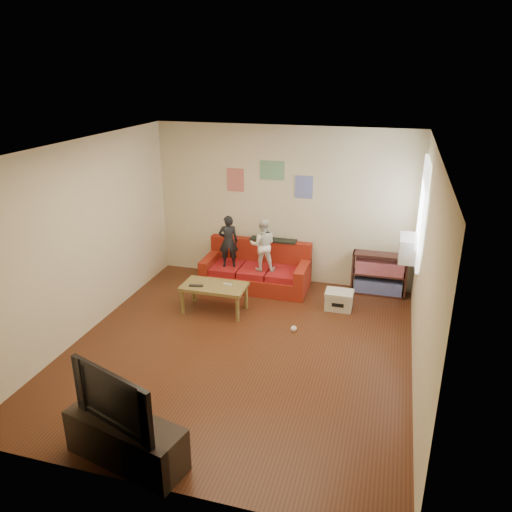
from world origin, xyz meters
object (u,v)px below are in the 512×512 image
(sofa, at_px, (257,271))
(coffee_table, at_px, (214,289))
(child_a, at_px, (228,241))
(bookshelf, at_px, (379,276))
(tv_stand, at_px, (126,440))
(file_box, at_px, (339,300))
(television, at_px, (121,394))
(child_b, at_px, (263,245))

(sofa, distance_m, coffee_table, 1.18)
(child_a, height_order, bookshelf, child_a)
(sofa, bearing_deg, child_a, -160.33)
(sofa, relative_size, tv_stand, 1.46)
(sofa, xyz_separation_m, file_box, (1.49, -0.50, -0.11))
(sofa, distance_m, tv_stand, 4.31)
(coffee_table, bearing_deg, sofa, 71.88)
(coffee_table, height_order, television, television)
(child_b, distance_m, tv_stand, 4.20)
(coffee_table, height_order, bookshelf, bookshelf)
(child_b, relative_size, bookshelf, 1.00)
(bookshelf, height_order, file_box, bookshelf)
(bookshelf, distance_m, television, 5.04)
(file_box, relative_size, television, 0.42)
(child_b, bearing_deg, tv_stand, 73.29)
(sofa, bearing_deg, file_box, -18.73)
(tv_stand, xyz_separation_m, television, (0.00, 0.00, 0.53))
(sofa, xyz_separation_m, bookshelf, (2.05, 0.24, 0.05))
(sofa, xyz_separation_m, child_a, (-0.45, -0.16, 0.56))
(television, bearing_deg, sofa, 108.78)
(sofa, distance_m, television, 4.34)
(child_a, xyz_separation_m, child_b, (0.60, 0.00, -0.00))
(child_a, height_order, television, child_a)
(child_a, relative_size, coffee_table, 0.92)
(coffee_table, bearing_deg, child_a, 95.25)
(bookshelf, bearing_deg, sofa, -173.35)
(child_b, relative_size, coffee_table, 0.91)
(coffee_table, distance_m, tv_stand, 3.21)
(child_a, height_order, tv_stand, child_a)
(child_b, height_order, bookshelf, child_b)
(sofa, bearing_deg, bookshelf, 6.65)
(bookshelf, distance_m, file_box, 0.94)
(bookshelf, xyz_separation_m, tv_stand, (-2.13, -4.55, -0.09))
(file_box, xyz_separation_m, tv_stand, (-1.57, -3.81, 0.08))
(file_box, bearing_deg, coffee_table, -161.79)
(bookshelf, height_order, television, television)
(television, bearing_deg, tv_stand, -160.10)
(coffee_table, height_order, tv_stand, tv_stand)
(bookshelf, bearing_deg, tv_stand, -115.09)
(child_b, relative_size, television, 0.87)
(file_box, bearing_deg, child_b, 165.64)
(coffee_table, relative_size, television, 0.96)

